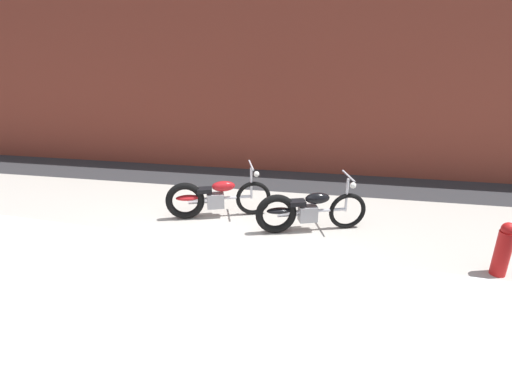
% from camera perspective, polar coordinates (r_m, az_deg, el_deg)
% --- Properties ---
extents(ground_plane, '(80.00, 80.00, 0.00)m').
position_cam_1_polar(ground_plane, '(6.00, -7.33, -11.97)').
color(ground_plane, '#2D2D30').
extents(sidewalk_slab, '(36.00, 3.50, 0.01)m').
position_cam_1_polar(sidewalk_slab, '(7.45, -3.42, -4.60)').
color(sidewalk_slab, '#B2ADA3').
rests_on(sidewalk_slab, ground).
extents(brick_building_wall, '(36.00, 0.50, 4.86)m').
position_cam_1_polar(brick_building_wall, '(10.09, 0.94, 16.85)').
color(brick_building_wall, brown).
rests_on(brick_building_wall, ground).
extents(motorcycle_red, '(1.93, 0.86, 1.03)m').
position_cam_1_polar(motorcycle_red, '(7.62, -6.40, -0.82)').
color(motorcycle_red, black).
rests_on(motorcycle_red, ground).
extents(motorcycle_black, '(1.94, 0.84, 1.03)m').
position_cam_1_polar(motorcycle_black, '(7.09, 6.81, -2.65)').
color(motorcycle_black, black).
rests_on(motorcycle_black, ground).
extents(fire_hydrant, '(0.22, 0.22, 0.84)m').
position_cam_1_polar(fire_hydrant, '(6.80, 31.83, -6.92)').
color(fire_hydrant, red).
rests_on(fire_hydrant, ground).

